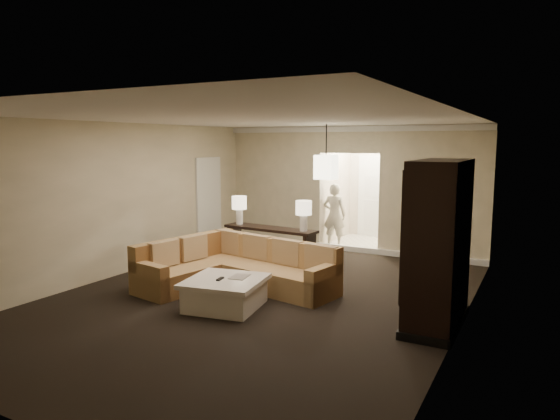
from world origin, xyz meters
The scene contains 19 objects.
ground centered at (0.00, 0.00, 0.00)m, with size 8.00×8.00×0.00m, color black.
wall_back centered at (0.00, 4.00, 1.40)m, with size 6.00×0.04×2.80m, color beige.
wall_front centered at (0.00, -4.00, 1.40)m, with size 6.00×0.04×2.80m, color beige.
wall_left centered at (-3.00, 0.00, 1.40)m, with size 0.04×8.00×2.80m, color beige.
wall_right centered at (3.00, 0.00, 1.40)m, with size 0.04×8.00×2.80m, color beige.
ceiling centered at (0.00, 0.00, 2.80)m, with size 6.00×8.00×0.02m, color white.
crown_molding centered at (0.00, 3.95, 2.73)m, with size 6.00×0.10×0.12m, color silver.
baseboard centered at (0.00, 3.95, 0.06)m, with size 6.00×0.10×0.12m, color silver.
side_door centered at (-2.97, 2.80, 1.05)m, with size 0.05×0.90×2.10m, color white.
foyer centered at (0.00, 5.34, 1.30)m, with size 1.44×2.02×2.80m.
sectional_sofa centered at (-0.65, 0.37, 0.33)m, with size 3.08×2.30×0.82m.
coffee_table centered at (-0.20, -0.58, 0.22)m, with size 1.26×1.26×0.46m.
console_table centered at (-0.89, 2.00, 0.45)m, with size 2.00×0.59×0.76m.
armoire centered at (2.69, 0.16, 1.06)m, with size 0.66×1.54×2.22m.
drink_table centered at (0.54, 1.20, 0.35)m, with size 0.39×0.39×0.49m.
table_lamp_left centered at (-1.65, 2.05, 1.15)m, with size 0.30×0.30×0.58m.
table_lamp_right centered at (-0.13, 1.95, 1.15)m, with size 0.30×0.30×0.58m.
pendant_light centered at (0.00, 2.70, 1.95)m, with size 0.38×0.38×1.09m.
person centered at (-0.45, 4.30, 0.83)m, with size 0.60×0.40×1.65m, color silver.
Camera 1 is at (3.91, -6.51, 2.44)m, focal length 32.00 mm.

